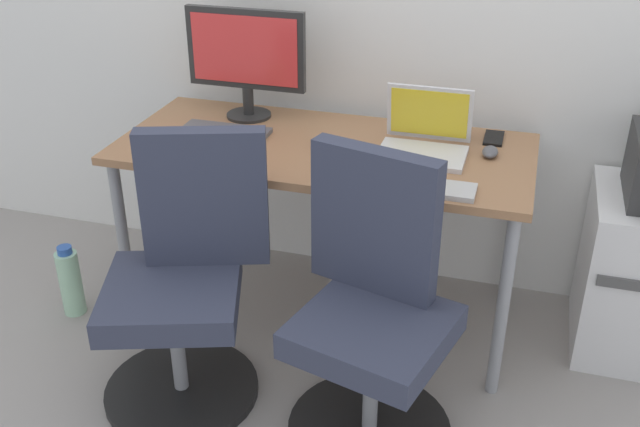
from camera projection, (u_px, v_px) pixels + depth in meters
ground_plane at (323, 311)px, 3.07m from camera, size 5.28×5.28×0.00m
desk at (324, 163)px, 2.75m from camera, size 1.52×0.69×0.74m
office_chair_left at (185, 285)px, 2.47m from camera, size 0.56×0.56×0.94m
office_chair_right at (373, 317)px, 2.31m from camera, size 0.54×0.54×0.94m
water_bottle_on_floor at (70, 282)px, 2.99m from camera, size 0.09×0.09×0.31m
desktop_monitor at (246, 56)px, 2.87m from camera, size 0.48×0.18×0.43m
open_laptop at (425, 138)px, 2.64m from camera, size 0.31×0.26×0.23m
keyboard_by_monitor at (226, 131)px, 2.82m from camera, size 0.34×0.12×0.02m
keyboard_by_laptop at (423, 187)px, 2.39m from camera, size 0.34×0.12×0.02m
mouse_by_monitor at (490, 152)px, 2.62m from camera, size 0.06×0.10×0.03m
mouse_by_laptop at (321, 141)px, 2.71m from camera, size 0.06×0.10×0.03m
coffee_mug at (197, 145)px, 2.60m from camera, size 0.08×0.08×0.09m
pen_cup at (461, 124)px, 2.76m from camera, size 0.07×0.07×0.10m
phone_near_laptop at (494, 138)px, 2.77m from camera, size 0.07×0.14×0.01m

